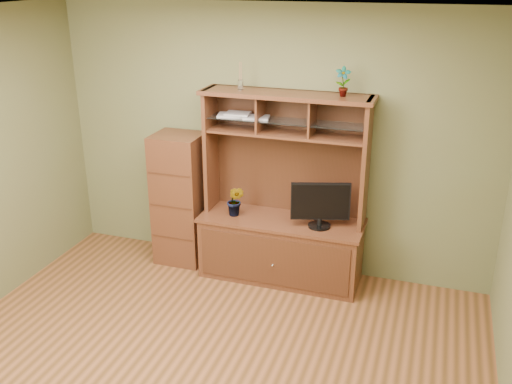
% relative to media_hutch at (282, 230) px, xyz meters
% --- Properties ---
extents(room, '(4.54, 4.04, 2.74)m').
position_rel_media_hutch_xyz_m(room, '(-0.20, -1.73, 0.83)').
color(room, '#543418').
rests_on(room, ground).
extents(media_hutch, '(1.66, 0.61, 1.90)m').
position_rel_media_hutch_xyz_m(media_hutch, '(0.00, 0.00, 0.00)').
color(media_hutch, '#482414').
rests_on(media_hutch, room).
extents(monitor, '(0.55, 0.22, 0.45)m').
position_rel_media_hutch_xyz_m(monitor, '(0.40, -0.08, 0.36)').
color(monitor, black).
rests_on(monitor, media_hutch).
extents(orchid_plant, '(0.19, 0.16, 0.32)m').
position_rel_media_hutch_xyz_m(orchid_plant, '(-0.46, -0.08, 0.29)').
color(orchid_plant, '#325A1E').
rests_on(orchid_plant, media_hutch).
extents(top_plant, '(0.15, 0.12, 0.27)m').
position_rel_media_hutch_xyz_m(top_plant, '(0.52, 0.08, 1.51)').
color(top_plant, '#356924').
rests_on(top_plant, media_hutch).
extents(reed_diffuser, '(0.05, 0.05, 0.26)m').
position_rel_media_hutch_xyz_m(reed_diffuser, '(-0.46, 0.08, 1.48)').
color(reed_diffuser, silver).
rests_on(reed_diffuser, media_hutch).
extents(magazines, '(0.54, 0.24, 0.04)m').
position_rel_media_hutch_xyz_m(magazines, '(-0.45, 0.08, 1.13)').
color(magazines, silver).
rests_on(magazines, media_hutch).
extents(side_cabinet, '(0.50, 0.46, 1.41)m').
position_rel_media_hutch_xyz_m(side_cabinet, '(-1.13, 0.03, 0.18)').
color(side_cabinet, '#482414').
rests_on(side_cabinet, room).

